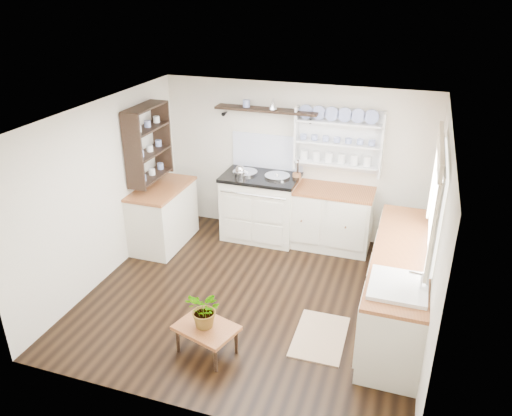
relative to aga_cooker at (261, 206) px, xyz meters
name	(u,v)px	position (x,y,z in m)	size (l,w,h in m)	color
floor	(253,296)	(0.41, -1.57, -0.51)	(4.00, 3.80, 0.01)	black
wall_back	(294,161)	(0.41, 0.33, 0.64)	(4.00, 0.02, 2.30)	silver
wall_right	(435,239)	(2.41, -1.57, 0.64)	(0.02, 3.80, 2.30)	silver
wall_left	(104,192)	(-1.59, -1.57, 0.64)	(0.02, 3.80, 2.30)	silver
ceiling	(253,115)	(0.41, -1.57, 1.79)	(4.00, 3.80, 0.01)	white
window	(436,197)	(2.36, -1.42, 1.06)	(0.08, 1.55, 1.22)	white
aga_cooker	(261,206)	(0.00, 0.00, 0.00)	(1.12, 0.77, 1.03)	silver
back_cabinets	(327,217)	(1.01, 0.03, -0.05)	(1.27, 0.63, 0.90)	beige
right_cabinets	(398,285)	(2.11, -1.47, -0.05)	(0.62, 2.43, 0.90)	beige
belfast_sink	(397,296)	(2.11, -2.22, 0.29)	(0.55, 0.60, 0.45)	white
left_cabinets	(163,215)	(-1.29, -0.67, -0.05)	(0.62, 1.13, 0.90)	beige
plate_rack	(339,140)	(1.06, 0.29, 1.05)	(1.20, 0.22, 0.90)	white
high_shelf	(266,110)	(0.01, 0.21, 1.40)	(1.50, 0.29, 0.16)	black
left_shelving	(148,143)	(-1.43, -0.67, 1.04)	(0.28, 0.80, 1.05)	black
kettle	(240,173)	(-0.28, -0.12, 0.53)	(0.18, 0.18, 0.22)	silver
utensil_crock	(297,178)	(0.51, 0.11, 0.47)	(0.12, 0.12, 0.14)	brown
center_table	(206,330)	(0.28, -2.69, -0.22)	(0.72, 0.60, 0.33)	brown
potted_plant	(205,310)	(0.28, -2.69, 0.04)	(0.38, 0.33, 0.42)	#3F7233
floor_rug	(320,336)	(1.36, -2.08, -0.50)	(0.55, 0.85, 0.02)	brown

